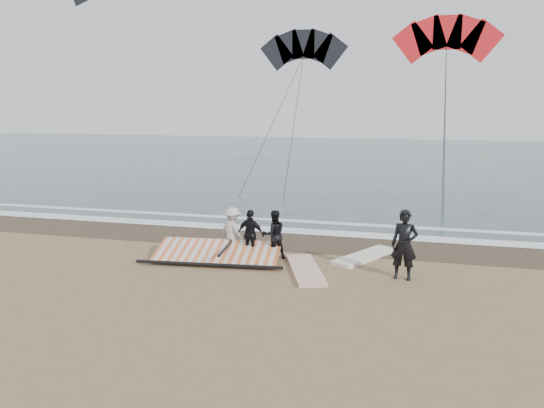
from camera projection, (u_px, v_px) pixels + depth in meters
The scene contains 13 objects.
ground at pixel (293, 285), 14.26m from camera, with size 120.00×120.00×0.00m, color #8C704C.
sea at pixel (374, 159), 45.65m from camera, with size 120.00×54.00×0.02m, color #233838.
wet_sand at pixel (320, 243), 18.54m from camera, with size 120.00×2.80×0.01m, color #4C3D2B.
foam_near at pixel (326, 233), 19.87m from camera, with size 120.00×0.90×0.01m, color white.
foam_far at pixel (333, 223), 21.49m from camera, with size 120.00×0.45×0.01m, color white.
man_main at pixel (404, 245), 14.57m from camera, with size 0.72×0.47×1.96m, color black.
board_white at pixel (305, 270), 15.39m from camera, with size 0.78×2.80×0.11m, color white.
board_cream at pixel (365, 256), 16.74m from camera, with size 0.71×2.66×0.11m, color silver.
trio_cluster at pixel (250, 233), 16.76m from camera, with size 2.45×1.07×1.56m.
sail_rig at pixel (217, 253), 16.57m from camera, with size 4.46×2.09×0.50m.
kite_red at pixel (447, 42), 31.92m from camera, with size 7.15×6.27×14.76m.
kite_dark at pixel (303, 52), 37.40m from camera, with size 6.93×6.31×14.79m.
distant_kites at pixel (6, 16), 47.51m from camera, with size 16.10×6.12×5.92m.
Camera 1 is at (2.83, -13.31, 4.83)m, focal length 35.00 mm.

